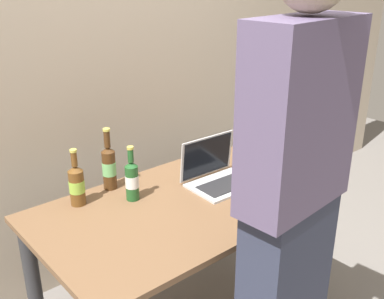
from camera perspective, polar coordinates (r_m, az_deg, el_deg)
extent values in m
cube|color=brown|center=(2.12, -1.20, -7.01)|extent=(1.36, 0.82, 0.03)
cylinder|color=#2D2D30|center=(2.52, 15.40, -12.51)|extent=(0.07, 0.07, 0.70)
cylinder|color=#2D2D30|center=(2.33, -19.32, -16.13)|extent=(0.07, 0.07, 0.70)
cylinder|color=#2D2D30|center=(2.89, 4.00, -6.91)|extent=(0.07, 0.07, 0.70)
cube|color=#B7BABC|center=(2.27, 3.98, -4.44)|extent=(0.34, 0.25, 0.01)
cube|color=#232326|center=(2.25, 4.32, -4.43)|extent=(0.28, 0.15, 0.00)
cube|color=#B7BABC|center=(2.31, 1.89, -0.81)|extent=(0.33, 0.04, 0.22)
cube|color=black|center=(2.31, 1.96, -0.84)|extent=(0.31, 0.03, 0.20)
cylinder|color=#472B14|center=(2.24, -10.40, -2.58)|extent=(0.07, 0.07, 0.19)
cone|color=#472B14|center=(2.20, -10.59, 0.00)|extent=(0.07, 0.07, 0.02)
cylinder|color=#472B14|center=(2.18, -10.69, 1.29)|extent=(0.03, 0.03, 0.08)
cylinder|color=#BFB74C|center=(2.16, -10.77, 2.47)|extent=(0.03, 0.03, 0.01)
cylinder|color=#6CB569|center=(2.24, -10.42, -2.35)|extent=(0.07, 0.07, 0.07)
cylinder|color=brown|center=(2.13, -14.31, -4.70)|extent=(0.07, 0.07, 0.17)
cone|color=brown|center=(2.09, -14.55, -2.34)|extent=(0.07, 0.07, 0.02)
cylinder|color=brown|center=(2.07, -14.67, -1.18)|extent=(0.03, 0.03, 0.07)
cylinder|color=#BFB74C|center=(2.05, -14.77, -0.15)|extent=(0.03, 0.03, 0.01)
cylinder|color=#8DB940|center=(2.12, -14.33, -4.49)|extent=(0.07, 0.07, 0.06)
cylinder|color=#1E5123|center=(2.12, -7.57, -4.20)|extent=(0.06, 0.06, 0.17)
cone|color=#1E5123|center=(2.08, -7.70, -1.84)|extent=(0.06, 0.06, 0.02)
cylinder|color=#1E5123|center=(2.07, -7.76, -0.77)|extent=(0.03, 0.03, 0.06)
cylinder|color=#BFB74C|center=(2.05, -7.81, 0.20)|extent=(0.03, 0.03, 0.01)
cylinder|color=silver|center=(2.12, -7.58, -3.99)|extent=(0.06, 0.06, 0.06)
cube|color=#594C6B|center=(1.53, 13.46, 4.02)|extent=(0.46, 0.22, 0.64)
cube|color=tan|center=(2.54, -12.65, 11.44)|extent=(6.00, 0.10, 2.60)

